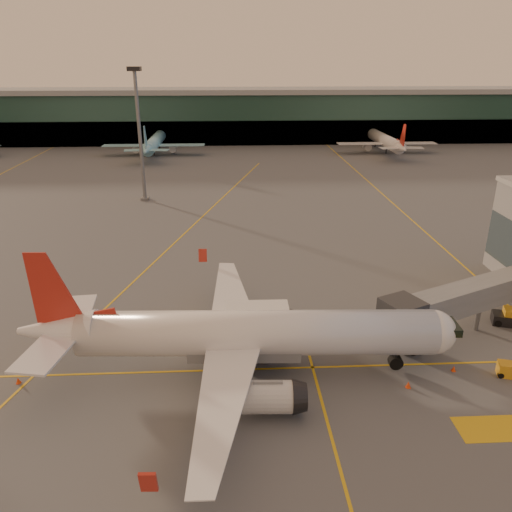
{
  "coord_description": "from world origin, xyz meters",
  "views": [
    {
      "loc": [
        -2.33,
        -34.35,
        27.08
      ],
      "look_at": [
        0.49,
        21.06,
        5.0
      ],
      "focal_mm": 35.0,
      "sensor_mm": 36.0,
      "label": 1
    }
  ],
  "objects_px": {
    "main_airplane": "(242,335)",
    "catering_truck": "(258,325)",
    "pushback_tug": "(510,318)",
    "gpu_cart": "(510,370)"
  },
  "relations": [
    {
      "from": "main_airplane",
      "to": "pushback_tug",
      "type": "relative_size",
      "value": 9.74
    },
    {
      "from": "main_airplane",
      "to": "gpu_cart",
      "type": "distance_m",
      "value": 24.69
    },
    {
      "from": "catering_truck",
      "to": "gpu_cart",
      "type": "relative_size",
      "value": 2.5
    },
    {
      "from": "catering_truck",
      "to": "pushback_tug",
      "type": "height_order",
      "value": "catering_truck"
    },
    {
      "from": "main_airplane",
      "to": "gpu_cart",
      "type": "bearing_deg",
      "value": -2.31
    },
    {
      "from": "main_airplane",
      "to": "catering_truck",
      "type": "xyz_separation_m",
      "value": [
        1.63,
        3.84,
        -1.17
      ]
    },
    {
      "from": "main_airplane",
      "to": "gpu_cart",
      "type": "relative_size",
      "value": 16.03
    },
    {
      "from": "main_airplane",
      "to": "catering_truck",
      "type": "distance_m",
      "value": 4.33
    },
    {
      "from": "catering_truck",
      "to": "pushback_tug",
      "type": "relative_size",
      "value": 1.52
    },
    {
      "from": "gpu_cart",
      "to": "pushback_tug",
      "type": "relative_size",
      "value": 0.61
    }
  ]
}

